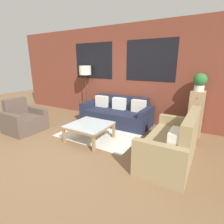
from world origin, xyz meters
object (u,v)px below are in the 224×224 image
armchair_corner (24,121)px  coffee_table (89,126)px  drawer_cabinet (196,113)px  potted_plant (200,81)px  floor_lamp (85,73)px  couch_dark (117,114)px  settee_vintage (172,145)px

armchair_corner → coffee_table: armchair_corner is taller
coffee_table → drawer_cabinet: 2.59m
armchair_corner → drawer_cabinet: size_ratio=0.79×
coffee_table → potted_plant: size_ratio=2.15×
armchair_corner → floor_lamp: floor_lamp is taller
drawer_cabinet → potted_plant: bearing=90.0°
couch_dark → potted_plant: bearing=5.9°
settee_vintage → drawer_cabinet: size_ratio=1.50×
couch_dark → coffee_table: size_ratio=2.27×
couch_dark → coffee_table: couch_dark is taller
couch_dark → drawer_cabinet: 2.10m
potted_plant → floor_lamp: bearing=-179.5°
couch_dark → coffee_table: 1.36m
floor_lamp → drawer_cabinet: size_ratio=1.51×
coffee_table → floor_lamp: floor_lamp is taller
potted_plant → couch_dark: bearing=-174.1°
couch_dark → coffee_table: bearing=-88.6°
coffee_table → drawer_cabinet: (2.04, 1.57, 0.21)m
coffee_table → couch_dark: bearing=91.4°
armchair_corner → potted_plant: potted_plant is taller
coffee_table → potted_plant: potted_plant is taller
armchair_corner → floor_lamp: (0.55, 1.94, 1.16)m
potted_plant → armchair_corner: bearing=-153.1°
drawer_cabinet → armchair_corner: bearing=-153.1°
couch_dark → floor_lamp: size_ratio=1.22×
couch_dark → floor_lamp: bearing=171.7°
drawer_cabinet → potted_plant: size_ratio=2.65×
settee_vintage → potted_plant: size_ratio=3.99×
couch_dark → settee_vintage: bearing=-34.8°
floor_lamp → drawer_cabinet: (3.34, 0.03, -0.89)m
floor_lamp → drawer_cabinet: 3.46m
floor_lamp → potted_plant: 3.34m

